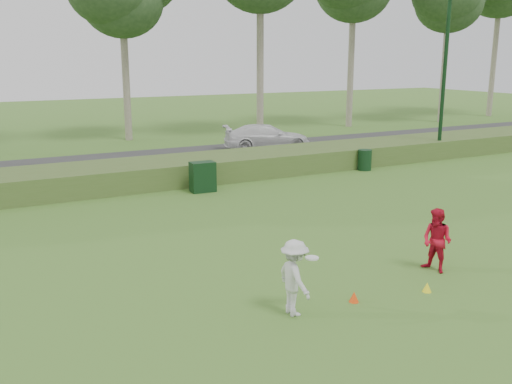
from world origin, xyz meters
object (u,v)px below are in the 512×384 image
cone_orange (354,297)px  player_red (437,241)px  player_white (295,278)px  cone_yellow (427,287)px  lamp_post (447,43)px  utility_cabinet (203,177)px  trash_bin (365,160)px  car_right (267,137)px

cone_orange → player_red: bearing=10.4°
player_white → cone_yellow: size_ratio=7.09×
lamp_post → utility_cabinet: 14.20m
lamp_post → trash_bin: (-5.19, -0.71, -5.13)m
player_white → player_red: bearing=-82.6°
lamp_post → utility_cabinet: (-13.23, -1.20, -5.02)m
cone_yellow → utility_cabinet: bearing=93.7°
trash_bin → car_right: 6.91m
player_red → cone_yellow: size_ratio=7.08×
utility_cabinet → trash_bin: utility_cabinet is taller
trash_bin → utility_cabinet: bearing=-176.5°
lamp_post → player_red: lamp_post is taller
car_right → cone_orange: bearing=174.0°
lamp_post → utility_cabinet: lamp_post is taller
trash_bin → car_right: size_ratio=0.20×
lamp_post → trash_bin: 7.34m
utility_cabinet → car_right: size_ratio=0.25×
cone_orange → cone_yellow: size_ratio=1.04×
player_white → trash_bin: bearing=-41.6°
player_white → cone_yellow: 3.23m
cone_orange → cone_yellow: cone_orange is taller
lamp_post → cone_yellow: (-12.52, -12.20, -5.48)m
cone_yellow → lamp_post: bearing=44.3°
utility_cabinet → trash_bin: bearing=6.4°
cone_yellow → trash_bin: trash_bin is taller
utility_cabinet → trash_bin: size_ratio=1.23×
player_white → trash_bin: 15.24m
cone_orange → cone_yellow: (1.73, -0.32, -0.00)m
cone_orange → trash_bin: size_ratio=0.25×
lamp_post → player_red: 16.86m
cone_yellow → car_right: bearing=71.7°
lamp_post → car_right: 10.12m
lamp_post → utility_cabinet: bearing=-174.8°
player_white → car_right: bearing=-25.4°
lamp_post → cone_orange: (-14.25, -11.88, -5.48)m
lamp_post → cone_yellow: size_ratio=37.68×
lamp_post → player_white: 20.18m
player_red → cone_yellow: bearing=-64.1°
player_white → cone_orange: (1.40, -0.10, -0.66)m
lamp_post → trash_bin: lamp_post is taller
cone_orange → car_right: bearing=66.6°
utility_cabinet → car_right: 9.93m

